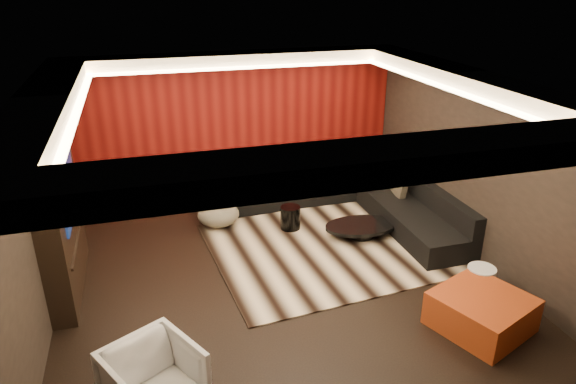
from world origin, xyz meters
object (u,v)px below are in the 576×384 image
object	(u,v)px
drum_stool	(290,217)
sectional_sofa	(344,197)
white_side_table	(480,283)
orange_ottoman	(481,312)
armchair	(154,383)
coffee_table	(361,230)

from	to	relation	value
drum_stool	sectional_sofa	bearing A→B (deg)	21.87
white_side_table	orange_ottoman	distance (m)	0.66
orange_ottoman	armchair	world-z (taller)	armchair
armchair	white_side_table	bearing A→B (deg)	-17.62
coffee_table	sectional_sofa	size ratio (longest dim) A/B	0.33
sectional_sofa	armchair	bearing A→B (deg)	-132.35
coffee_table	drum_stool	size ratio (longest dim) A/B	3.05
orange_ottoman	drum_stool	bearing A→B (deg)	114.92
drum_stool	coffee_table	bearing A→B (deg)	-29.29
orange_ottoman	sectional_sofa	size ratio (longest dim) A/B	0.27
white_side_table	sectional_sofa	distance (m)	3.19
coffee_table	armchair	bearing A→B (deg)	-140.41
orange_ottoman	sectional_sofa	world-z (taller)	sectional_sofa
coffee_table	drum_stool	xyz separation A→B (m)	(-1.05, 0.59, 0.10)
drum_stool	sectional_sofa	world-z (taller)	sectional_sofa
white_side_table	orange_ottoman	world-z (taller)	white_side_table
drum_stool	white_side_table	distance (m)	3.23
coffee_table	white_side_table	bearing A→B (deg)	-68.76
drum_stool	armchair	xyz separation A→B (m)	(-2.41, -3.45, 0.16)
coffee_table	drum_stool	distance (m)	1.21
white_side_table	sectional_sofa	xyz separation A→B (m)	(-0.69, 3.11, 0.03)
armchair	sectional_sofa	size ratio (longest dim) A/B	0.23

